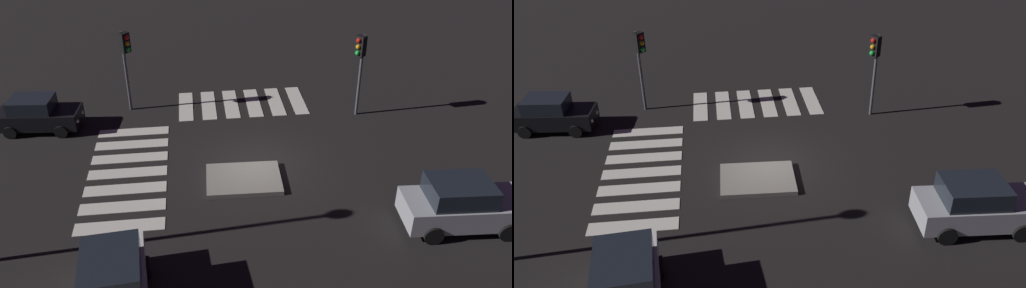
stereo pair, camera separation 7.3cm
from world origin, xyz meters
TOP-DOWN VIEW (x-y plane):
  - ground_plane at (0.00, 0.00)m, footprint 80.00×80.00m
  - traffic_island at (0.64, 1.15)m, footprint 3.05×2.33m
  - car_white at (5.01, 7.30)m, footprint 2.33×4.46m
  - car_black at (9.67, -4.26)m, footprint 3.87×2.03m
  - car_silver at (-6.63, 4.83)m, footprint 4.35×2.21m
  - traffic_light_south at (-5.38, -3.88)m, footprint 0.53×0.54m
  - traffic_light_east at (5.52, -5.76)m, footprint 0.54×0.54m
  - crosswalk_near at (-0.00, -5.83)m, footprint 6.45×3.20m
  - crosswalk_side at (5.32, 0.00)m, footprint 3.20×7.60m

SIDE VIEW (x-z plane):
  - ground_plane at x=0.00m, z-range 0.00..0.00m
  - crosswalk_near at x=0.00m, z-range 0.00..0.02m
  - crosswalk_side at x=5.32m, z-range 0.00..0.02m
  - traffic_island at x=0.64m, z-range 0.00..0.18m
  - car_black at x=9.67m, z-range -0.01..1.62m
  - car_silver at x=-6.63m, z-range -0.02..1.84m
  - car_white at x=5.01m, z-range -0.02..1.87m
  - traffic_light_east at x=5.52m, z-range 1.05..5.09m
  - traffic_light_south at x=-5.38m, z-range 1.05..5.13m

